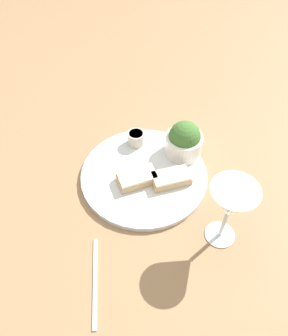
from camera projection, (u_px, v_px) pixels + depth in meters
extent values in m
plane|color=#93704C|center=(144.00, 177.00, 0.83)|extent=(4.00, 4.00, 0.00)
cylinder|color=silver|center=(144.00, 175.00, 0.82)|extent=(0.31, 0.31, 0.01)
cylinder|color=white|center=(184.00, 145.00, 0.84)|extent=(0.10, 0.10, 0.06)
sphere|color=#3D6B2D|center=(185.00, 137.00, 0.82)|extent=(0.08, 0.08, 0.08)
cylinder|color=beige|center=(136.00, 138.00, 0.87)|extent=(0.05, 0.05, 0.04)
cylinder|color=#D14C38|center=(136.00, 135.00, 0.86)|extent=(0.04, 0.04, 0.01)
cube|color=tan|center=(137.00, 179.00, 0.79)|extent=(0.11, 0.07, 0.02)
cube|color=#F4E5C1|center=(137.00, 176.00, 0.78)|extent=(0.10, 0.07, 0.01)
cube|color=tan|center=(171.00, 179.00, 0.79)|extent=(0.10, 0.07, 0.02)
cube|color=#F4E5C1|center=(171.00, 176.00, 0.78)|extent=(0.10, 0.06, 0.01)
cylinder|color=silver|center=(220.00, 234.00, 0.72)|extent=(0.07, 0.07, 0.01)
cylinder|color=silver|center=(223.00, 224.00, 0.68)|extent=(0.01, 0.01, 0.08)
cone|color=silver|center=(231.00, 202.00, 0.62)|extent=(0.09, 0.09, 0.08)
cube|color=silver|center=(95.00, 281.00, 0.65)|extent=(0.01, 0.19, 0.01)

